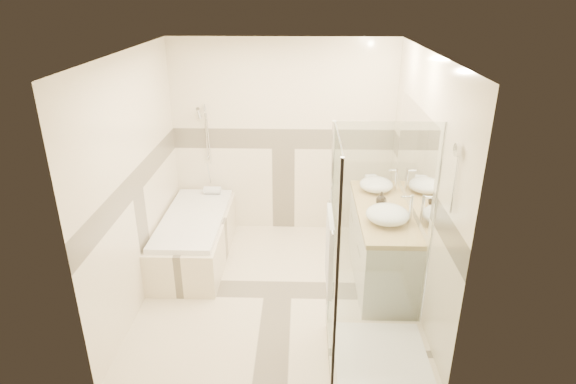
{
  "coord_description": "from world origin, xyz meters",
  "views": [
    {
      "loc": [
        0.25,
        -4.39,
        3.03
      ],
      "look_at": [
        0.1,
        0.25,
        1.05
      ],
      "focal_mm": 30.0,
      "sensor_mm": 36.0,
      "label": 1
    }
  ],
  "objects_px": {
    "vessel_sink_near": "(376,185)",
    "bathtub": "(195,235)",
    "shower_enclosure": "(369,307)",
    "vessel_sink_far": "(388,214)",
    "vanity": "(381,243)",
    "amenity_bottle_a": "(382,202)",
    "amenity_bottle_b": "(381,199)"
  },
  "relations": [
    {
      "from": "shower_enclosure",
      "to": "amenity_bottle_a",
      "type": "xyz_separation_m",
      "value": [
        0.27,
        1.29,
        0.42
      ]
    },
    {
      "from": "bathtub",
      "to": "shower_enclosure",
      "type": "height_order",
      "value": "shower_enclosure"
    },
    {
      "from": "bathtub",
      "to": "amenity_bottle_a",
      "type": "relative_size",
      "value": 11.7
    },
    {
      "from": "amenity_bottle_a",
      "to": "vanity",
      "type": "bearing_deg",
      "value": -45.21
    },
    {
      "from": "amenity_bottle_a",
      "to": "amenity_bottle_b",
      "type": "xyz_separation_m",
      "value": [
        0.0,
        0.07,
        0.0
      ]
    },
    {
      "from": "bathtub",
      "to": "vanity",
      "type": "distance_m",
      "value": 2.18
    },
    {
      "from": "amenity_bottle_b",
      "to": "shower_enclosure",
      "type": "bearing_deg",
      "value": -101.33
    },
    {
      "from": "vessel_sink_far",
      "to": "amenity_bottle_b",
      "type": "bearing_deg",
      "value": 90.0
    },
    {
      "from": "vessel_sink_far",
      "to": "amenity_bottle_a",
      "type": "relative_size",
      "value": 3.0
    },
    {
      "from": "shower_enclosure",
      "to": "vessel_sink_far",
      "type": "height_order",
      "value": "shower_enclosure"
    },
    {
      "from": "bathtub",
      "to": "amenity_bottle_a",
      "type": "height_order",
      "value": "amenity_bottle_a"
    },
    {
      "from": "vanity",
      "to": "amenity_bottle_b",
      "type": "relative_size",
      "value": 10.61
    },
    {
      "from": "vanity",
      "to": "vessel_sink_near",
      "type": "xyz_separation_m",
      "value": [
        -0.02,
        0.49,
        0.5
      ]
    },
    {
      "from": "shower_enclosure",
      "to": "bathtub",
      "type": "bearing_deg",
      "value": 138.9
    },
    {
      "from": "vessel_sink_near",
      "to": "vessel_sink_far",
      "type": "relative_size",
      "value": 0.89
    },
    {
      "from": "shower_enclosure",
      "to": "amenity_bottle_b",
      "type": "bearing_deg",
      "value": 78.67
    },
    {
      "from": "vessel_sink_near",
      "to": "amenity_bottle_b",
      "type": "xyz_separation_m",
      "value": [
        0.0,
        -0.4,
        -0.0
      ]
    },
    {
      "from": "amenity_bottle_a",
      "to": "amenity_bottle_b",
      "type": "relative_size",
      "value": 0.95
    },
    {
      "from": "bathtub",
      "to": "vessel_sink_far",
      "type": "bearing_deg",
      "value": -17.65
    },
    {
      "from": "vessel_sink_near",
      "to": "bathtub",
      "type": "bearing_deg",
      "value": -176.29
    },
    {
      "from": "vessel_sink_near",
      "to": "amenity_bottle_b",
      "type": "distance_m",
      "value": 0.4
    },
    {
      "from": "shower_enclosure",
      "to": "vessel_sink_far",
      "type": "bearing_deg",
      "value": 73.87
    },
    {
      "from": "bathtub",
      "to": "shower_enclosure",
      "type": "xyz_separation_m",
      "value": [
        1.86,
        -1.62,
        0.2
      ]
    },
    {
      "from": "vessel_sink_far",
      "to": "amenity_bottle_a",
      "type": "distance_m",
      "value": 0.35
    },
    {
      "from": "shower_enclosure",
      "to": "amenity_bottle_b",
      "type": "height_order",
      "value": "shower_enclosure"
    },
    {
      "from": "vanity",
      "to": "vessel_sink_near",
      "type": "bearing_deg",
      "value": 92.34
    },
    {
      "from": "vanity",
      "to": "amenity_bottle_a",
      "type": "distance_m",
      "value": 0.5
    },
    {
      "from": "bathtub",
      "to": "shower_enclosure",
      "type": "bearing_deg",
      "value": -41.1
    },
    {
      "from": "vessel_sink_far",
      "to": "amenity_bottle_b",
      "type": "distance_m",
      "value": 0.42
    },
    {
      "from": "vanity",
      "to": "vessel_sink_far",
      "type": "height_order",
      "value": "vessel_sink_far"
    },
    {
      "from": "shower_enclosure",
      "to": "vessel_sink_near",
      "type": "xyz_separation_m",
      "value": [
        0.27,
        1.76,
        0.42
      ]
    },
    {
      "from": "bathtub",
      "to": "vessel_sink_far",
      "type": "xyz_separation_m",
      "value": [
        2.13,
        -0.68,
        0.63
      ]
    }
  ]
}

